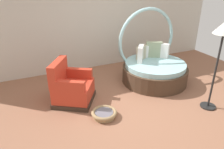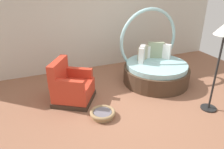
{
  "view_description": "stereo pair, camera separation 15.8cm",
  "coord_description": "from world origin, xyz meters",
  "px_view_note": "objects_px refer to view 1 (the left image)",
  "views": [
    {
      "loc": [
        -2.08,
        -3.45,
        2.55
      ],
      "look_at": [
        -0.29,
        0.53,
        0.55
      ],
      "focal_mm": 34.61,
      "sensor_mm": 36.0,
      "label": 1
    },
    {
      "loc": [
        -1.93,
        -3.51,
        2.55
      ],
      "look_at": [
        -0.29,
        0.53,
        0.55
      ],
      "focal_mm": 34.61,
      "sensor_mm": 36.0,
      "label": 2
    }
  ],
  "objects_px": {
    "round_daybed": "(153,67)",
    "red_armchair": "(71,88)",
    "floor_lamp": "(223,36)",
    "pet_basket": "(104,114)"
  },
  "relations": [
    {
      "from": "floor_lamp",
      "to": "round_daybed",
      "type": "bearing_deg",
      "value": 102.49
    },
    {
      "from": "round_daybed",
      "to": "floor_lamp",
      "type": "xyz_separation_m",
      "value": [
        0.35,
        -1.58,
        1.15
      ]
    },
    {
      "from": "pet_basket",
      "to": "floor_lamp",
      "type": "xyz_separation_m",
      "value": [
        2.16,
        -0.58,
        1.46
      ]
    },
    {
      "from": "red_armchair",
      "to": "floor_lamp",
      "type": "height_order",
      "value": "floor_lamp"
    },
    {
      "from": "round_daybed",
      "to": "floor_lamp",
      "type": "relative_size",
      "value": 1.01
    },
    {
      "from": "red_armchair",
      "to": "pet_basket",
      "type": "bearing_deg",
      "value": -63.12
    },
    {
      "from": "floor_lamp",
      "to": "red_armchair",
      "type": "bearing_deg",
      "value": 151.3
    },
    {
      "from": "round_daybed",
      "to": "red_armchair",
      "type": "distance_m",
      "value": 2.24
    },
    {
      "from": "red_armchair",
      "to": "pet_basket",
      "type": "xyz_separation_m",
      "value": [
        0.42,
        -0.83,
        -0.26
      ]
    },
    {
      "from": "round_daybed",
      "to": "pet_basket",
      "type": "xyz_separation_m",
      "value": [
        -1.81,
        -1.0,
        -0.31
      ]
    }
  ]
}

